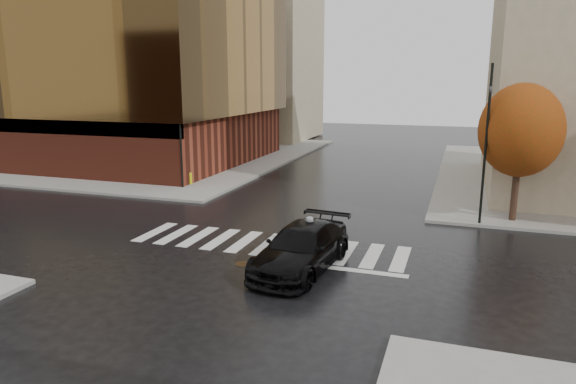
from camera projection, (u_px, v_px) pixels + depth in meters
name	position (u px, v px, depth m)	size (l,w,h in m)	color
ground	(264.00, 248.00, 21.13)	(120.00, 120.00, 0.00)	black
sidewalk_nw	(135.00, 154.00, 47.13)	(30.00, 30.00, 0.15)	gray
crosswalk	(268.00, 244.00, 21.59)	(12.00, 3.00, 0.01)	silver
office_glass	(97.00, 61.00, 42.88)	(27.00, 19.00, 16.00)	maroon
building_nw_far	(251.00, 48.00, 58.16)	(14.00, 12.00, 20.00)	tan
tree_ne_a	(521.00, 131.00, 23.86)	(3.80, 3.80, 6.50)	#321E16
sedan	(301.00, 248.00, 18.61)	(2.27, 5.58, 1.62)	black
cyclist	(312.00, 247.00, 19.33)	(1.65, 0.77, 1.81)	#9B110E
traffic_light_nw	(180.00, 116.00, 31.28)	(0.24, 0.23, 7.75)	black
traffic_light_ne	(487.00, 134.00, 23.35)	(0.17, 0.20, 7.35)	black
fire_hydrant	(190.00, 178.00, 33.09)	(0.28, 0.28, 0.77)	#CBCB0B
manhole	(243.00, 264.00, 19.30)	(0.62, 0.62, 0.01)	#3F2C16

